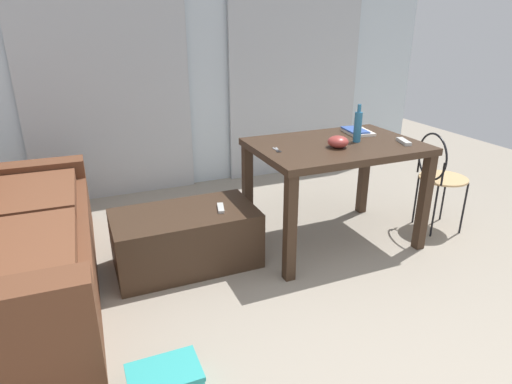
% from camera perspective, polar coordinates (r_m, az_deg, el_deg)
% --- Properties ---
extents(ground_plane, '(8.19, 8.19, 0.00)m').
position_cam_1_polar(ground_plane, '(3.09, 6.07, -10.66)').
color(ground_plane, gray).
extents(wall_back, '(5.08, 0.10, 2.68)m').
position_cam_1_polar(wall_back, '(4.57, -6.60, 17.70)').
color(wall_back, silver).
rests_on(wall_back, ground).
extents(curtains, '(3.47, 0.03, 2.20)m').
position_cam_1_polar(curtains, '(4.51, -6.14, 14.60)').
color(curtains, '#B2B7BC').
rests_on(curtains, ground).
extents(couch, '(0.93, 2.06, 0.84)m').
position_cam_1_polar(couch, '(3.10, -29.45, -6.58)').
color(couch, brown).
rests_on(couch, ground).
extents(coffee_table, '(0.99, 0.54, 0.41)m').
position_cam_1_polar(coffee_table, '(3.14, -9.12, -5.98)').
color(coffee_table, '#382619').
rests_on(coffee_table, ground).
extents(craft_table, '(1.21, 0.84, 0.80)m').
position_cam_1_polar(craft_table, '(3.30, 10.31, 4.39)').
color(craft_table, '#382619').
rests_on(craft_table, ground).
extents(wire_chair, '(0.38, 0.40, 0.82)m').
position_cam_1_polar(wire_chair, '(3.79, 22.60, 2.58)').
color(wire_chair, tan).
rests_on(wire_chair, ground).
extents(bottle_near, '(0.06, 0.06, 0.28)m').
position_cam_1_polar(bottle_near, '(3.31, 13.13, 8.37)').
color(bottle_near, teal).
rests_on(bottle_near, craft_table).
extents(bowl, '(0.15, 0.15, 0.08)m').
position_cam_1_polar(bowl, '(3.15, 10.65, 6.46)').
color(bowl, '#9E3833').
rests_on(bowl, craft_table).
extents(book_stack, '(0.22, 0.28, 0.03)m').
position_cam_1_polar(book_stack, '(3.59, 13.07, 7.70)').
color(book_stack, silver).
rests_on(book_stack, craft_table).
extents(tv_remote_on_table, '(0.10, 0.18, 0.02)m').
position_cam_1_polar(tv_remote_on_table, '(3.39, 18.70, 6.26)').
color(tv_remote_on_table, '#B7B7B2').
rests_on(tv_remote_on_table, craft_table).
extents(scissors, '(0.05, 0.11, 0.00)m').
position_cam_1_polar(scissors, '(3.03, 2.84, 5.43)').
color(scissors, '#9EA0A5').
rests_on(scissors, craft_table).
extents(tv_remote_primary, '(0.08, 0.16, 0.02)m').
position_cam_1_polar(tv_remote_primary, '(3.06, -4.62, -2.08)').
color(tv_remote_primary, '#B7B7B2').
rests_on(tv_remote_primary, coffee_table).
extents(shoebox, '(0.34, 0.23, 0.13)m').
position_cam_1_polar(shoebox, '(2.27, -11.79, -22.98)').
color(shoebox, '#33B2AD').
rests_on(shoebox, ground).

